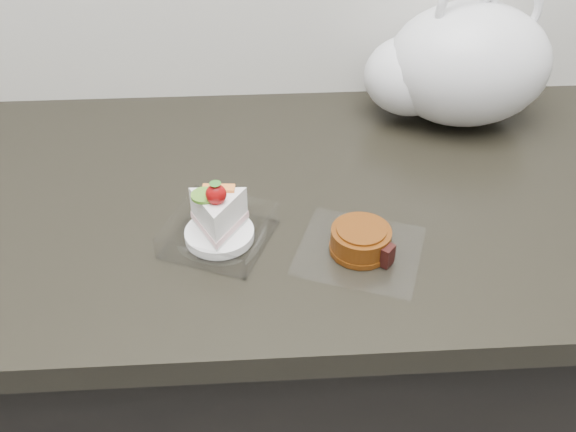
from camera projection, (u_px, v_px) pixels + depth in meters
The scene contains 4 objects.
counter at pixel (293, 376), 1.25m from camera, with size 2.04×0.64×0.90m.
cake_tray at pixel (219, 224), 0.86m from camera, with size 0.17×0.17×0.10m.
mooncake_wrap at pixel (361, 242), 0.85m from camera, with size 0.20×0.20×0.04m.
plastic_bag at pixel (457, 65), 1.08m from camera, with size 0.33×0.24×0.25m.
Camera 1 is at (-0.06, 0.91, 1.47)m, focal length 40.00 mm.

